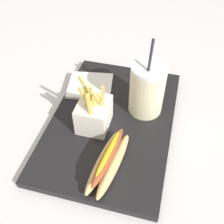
% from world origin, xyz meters
% --- Properties ---
extents(ground_plane, '(2.40, 2.40, 0.02)m').
position_xyz_m(ground_plane, '(0.00, 0.00, -0.01)').
color(ground_plane, silver).
extents(food_tray, '(0.48, 0.32, 0.02)m').
position_xyz_m(food_tray, '(0.00, 0.00, 0.01)').
color(food_tray, black).
rests_on(food_tray, ground_plane).
extents(soda_cup, '(0.09, 0.09, 0.22)m').
position_xyz_m(soda_cup, '(-0.06, 0.08, 0.09)').
color(soda_cup, beige).
rests_on(soda_cup, food_tray).
extents(fries_basket, '(0.09, 0.08, 0.15)m').
position_xyz_m(fries_basket, '(0.03, -0.04, 0.06)').
color(fries_basket, white).
rests_on(fries_basket, food_tray).
extents(hot_dog_1, '(0.19, 0.08, 0.06)m').
position_xyz_m(hot_dog_1, '(0.15, 0.03, 0.04)').
color(hot_dog_1, '#DBB775').
rests_on(hot_dog_1, food_tray).
extents(ketchup_cup_1, '(0.03, 0.03, 0.02)m').
position_xyz_m(ketchup_cup_1, '(-0.06, -0.04, 0.03)').
color(ketchup_cup_1, white).
rests_on(ketchup_cup_1, food_tray).
extents(ketchup_cup_2, '(0.03, 0.03, 0.02)m').
position_xyz_m(ketchup_cup_2, '(-0.18, 0.05, 0.03)').
color(ketchup_cup_2, white).
rests_on(ketchup_cup_2, food_tray).
extents(napkin_stack, '(0.14, 0.15, 0.01)m').
position_xyz_m(napkin_stack, '(-0.12, -0.10, 0.02)').
color(napkin_stack, white).
rests_on(napkin_stack, food_tray).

